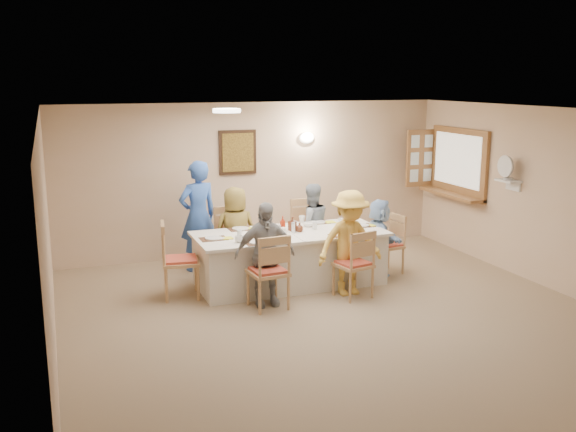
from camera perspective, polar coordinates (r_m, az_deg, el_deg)
name	(u,v)px	position (r m, az deg, el deg)	size (l,w,h in m)	color
ground	(344,323)	(7.82, 5.04, -9.48)	(7.00, 7.00, 0.00)	#9B8365
room_walls	(347,199)	(7.40, 5.26, 1.50)	(7.00, 7.00, 7.00)	#D0B096
wall_picture	(238,152)	(10.48, -4.49, 5.67)	(0.62, 0.05, 0.72)	#331E11
wall_sconce	(307,138)	(10.83, 1.69, 6.97)	(0.26, 0.09, 0.18)	white
ceiling_light	(227,111)	(8.34, -5.47, 9.31)	(0.36, 0.36, 0.05)	white
serving_hatch	(459,163)	(11.07, 14.93, 4.60)	(0.06, 1.50, 1.15)	olive
hatch_sill	(451,194)	(11.08, 14.28, 1.89)	(0.30, 1.50, 0.05)	olive
shutter_door	(421,158)	(11.56, 11.70, 5.06)	(0.55, 0.04, 1.00)	olive
fan_shelf	(508,181)	(9.98, 18.99, 2.98)	(0.22, 0.36, 0.03)	white
desk_fan	(507,171)	(9.94, 18.91, 3.82)	(0.30, 0.30, 0.28)	#A5A5A8
dining_table	(290,258)	(9.09, 0.17, -3.78)	(2.68, 1.13, 0.76)	beige
chair_back_left	(234,241)	(9.62, -4.87, -2.20)	(0.48, 0.48, 1.00)	tan
chair_back_right	(308,233)	(9.99, 1.77, -1.52)	(0.49, 0.49, 1.03)	tan
chair_front_left	(268,270)	(8.14, -1.80, -4.86)	(0.47, 0.47, 0.99)	tan
chair_front_right	(353,263)	(8.59, 5.82, -4.19)	(0.45, 0.45, 0.94)	tan
chair_left_end	(181,260)	(8.65, -9.50, -3.84)	(0.50, 0.50, 1.04)	tan
chair_right_end	(387,244)	(9.71, 8.77, -2.49)	(0.43, 0.43, 0.89)	tan
diner_back_left	(236,232)	(9.46, -4.69, -1.39)	(0.68, 0.47, 1.34)	brown
diner_back_right	(311,226)	(9.85, 2.04, -0.88)	(0.65, 0.51, 1.31)	#84919E
diner_front_left	(265,254)	(8.20, -2.08, -3.41)	(0.81, 0.36, 1.35)	#969696
diner_front_right	(350,243)	(8.63, 5.50, -2.40)	(0.93, 0.54, 1.43)	#F6C44E
diner_right_end	(379,237)	(9.62, 8.12, -1.84)	(0.50, 1.10, 1.14)	#97BBE8
caregiver	(198,216)	(9.76, -8.00, 0.00)	(0.69, 0.54, 1.68)	blue
placemat_fl	(258,243)	(8.42, -2.64, -2.40)	(0.35, 0.26, 0.01)	#472B19
plate_fl	(258,242)	(8.42, -2.64, -2.33)	(0.25, 0.25, 0.02)	white
napkin_fl	(273,242)	(8.43, -1.37, -2.33)	(0.13, 0.13, 0.01)	yellow
placemat_fr	(341,235)	(8.85, 4.78, -1.71)	(0.32, 0.24, 0.01)	#472B19
plate_fr	(341,234)	(8.84, 4.78, -1.65)	(0.22, 0.22, 0.01)	white
napkin_fr	(355,234)	(8.88, 5.96, -1.64)	(0.15, 0.15, 0.01)	yellow
placemat_bl	(240,229)	(9.20, -4.25, -1.17)	(0.34, 0.25, 0.01)	#472B19
plate_bl	(240,228)	(9.20, -4.25, -1.10)	(0.24, 0.24, 0.01)	white
napkin_bl	(253,228)	(9.20, -3.09, -1.10)	(0.15, 0.15, 0.01)	yellow
placemat_br	(318,223)	(9.59, 2.64, -0.59)	(0.33, 0.24, 0.01)	#472B19
plate_br	(318,222)	(9.59, 2.64, -0.53)	(0.24, 0.24, 0.01)	white
napkin_br	(330,222)	(9.62, 3.75, -0.53)	(0.15, 0.15, 0.01)	yellow
placemat_le	(213,239)	(8.68, -6.64, -2.02)	(0.36, 0.27, 0.01)	#472B19
plate_le	(213,238)	(8.68, -6.64, -1.96)	(0.23, 0.23, 0.01)	white
napkin_le	(227,238)	(8.67, -5.41, -1.96)	(0.14, 0.14, 0.01)	yellow
placemat_re	(361,226)	(9.44, 6.55, -0.87)	(0.35, 0.26, 0.01)	#472B19
plate_re	(361,225)	(9.44, 6.55, -0.81)	(0.22, 0.22, 0.01)	white
napkin_re	(374,225)	(9.47, 7.66, -0.80)	(0.13, 0.13, 0.01)	yellow
teacup_a	(239,239)	(8.46, -4.37, -2.06)	(0.12, 0.12, 0.09)	white
teacup_b	(302,219)	(9.63, 1.26, -0.26)	(0.13, 0.13, 0.09)	white
bowl_a	(278,236)	(8.69, -0.87, -1.79)	(0.25, 0.25, 0.05)	white
bowl_b	(309,225)	(9.35, 1.84, -0.77)	(0.19, 0.19, 0.06)	white
condiment_ketchup	(283,224)	(8.99, -0.48, -0.72)	(0.10, 0.10, 0.23)	#AC250E
condiment_brown	(292,224)	(9.05, 0.39, -0.71)	(0.11, 0.12, 0.20)	#552916
condiment_malt	(300,227)	(9.01, 1.04, -1.00)	(0.13, 0.13, 0.13)	#552916
drinking_glass	(279,228)	(8.98, -0.84, -1.12)	(0.07, 0.07, 0.10)	silver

